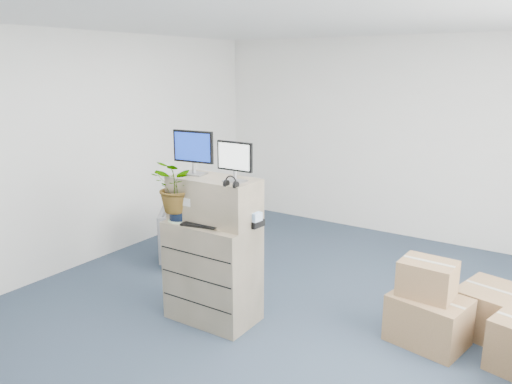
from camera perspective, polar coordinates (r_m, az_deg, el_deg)
ground at (r=4.63m, az=2.88°, el=-16.85°), size 7.00×7.00×0.00m
wall_back at (r=7.29m, az=17.33°, el=5.75°), size 6.00×0.02×2.80m
filing_cabinet_lower at (r=4.83m, az=-4.96°, el=-9.01°), size 0.84×0.52×0.97m
filing_cabinet_upper at (r=4.64m, az=-4.80°, el=-0.89°), size 0.84×0.43×0.42m
monitor_left at (r=4.71m, az=-7.19°, el=4.78°), size 0.42×0.19×0.42m
monitor_right at (r=4.38m, az=-2.46°, el=3.75°), size 0.36×0.14×0.36m
headphones at (r=4.24m, az=-2.87°, el=1.10°), size 0.12×0.01×0.12m
keyboard at (r=4.58m, az=-6.01°, el=-3.71°), size 0.43×0.25×0.02m
mouse at (r=4.39m, az=-2.66°, el=-4.34°), size 0.11×0.08×0.03m
water_bottle at (r=4.63m, az=-4.67°, el=-2.13°), size 0.07×0.07×0.23m
phone_dock at (r=4.75m, az=-5.40°, el=-2.62°), size 0.06×0.05×0.13m
external_drive at (r=4.55m, az=-0.58°, el=-3.48°), size 0.22×0.17×0.06m
tissue_box at (r=4.51m, az=-0.68°, el=-2.70°), size 0.22×0.12×0.08m
potted_plant at (r=4.68m, az=-8.95°, el=-0.13°), size 0.54×0.58×0.47m
office_chair at (r=6.31m, az=-7.33°, el=-4.43°), size 1.02×1.01×0.77m
cardboard_boxes at (r=4.71m, az=25.82°, el=-13.94°), size 1.72×1.46×0.75m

